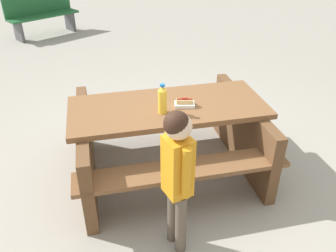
% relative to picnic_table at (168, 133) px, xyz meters
% --- Properties ---
extents(ground_plane, '(30.00, 30.00, 0.00)m').
position_rel_picnic_table_xyz_m(ground_plane, '(0.00, 0.00, -0.44)').
color(ground_plane, gray).
rests_on(ground_plane, ground).
extents(picnic_table, '(1.98, 1.64, 0.75)m').
position_rel_picnic_table_xyz_m(picnic_table, '(0.00, 0.00, 0.00)').
color(picnic_table, brown).
rests_on(picnic_table, ground).
extents(soda_bottle, '(0.08, 0.08, 0.27)m').
position_rel_picnic_table_xyz_m(soda_bottle, '(-0.06, -0.14, 0.43)').
color(soda_bottle, yellow).
rests_on(soda_bottle, picnic_table).
extents(hotdog_tray, '(0.19, 0.12, 0.08)m').
position_rel_picnic_table_xyz_m(hotdog_tray, '(0.15, -0.03, 0.34)').
color(hotdog_tray, white).
rests_on(hotdog_tray, picnic_table).
extents(child_in_coat, '(0.23, 0.28, 1.20)m').
position_rel_picnic_table_xyz_m(child_in_coat, '(-0.01, -0.94, 0.32)').
color(child_in_coat, brown).
rests_on(child_in_coat, ground).
extents(park_bench_mid, '(1.41, 1.26, 0.85)m').
position_rel_picnic_table_xyz_m(park_bench_mid, '(-2.33, 5.00, 0.00)').
color(park_bench_mid, '#1E592D').
rests_on(park_bench_mid, ground).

